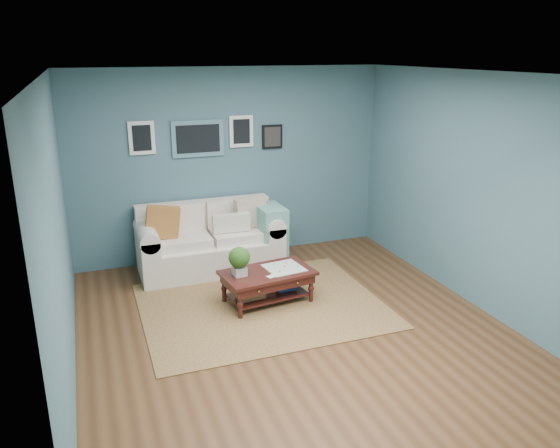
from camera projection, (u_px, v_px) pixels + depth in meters
name	position (u px, v px, depth m)	size (l,w,h in m)	color
room_shell	(293.00, 209.00, 5.57)	(5.00, 5.02, 2.70)	brown
area_rug	(262.00, 305.00, 6.50)	(2.79, 2.23, 0.01)	brown
loveseat	(215.00, 240.00, 7.50)	(1.97, 0.89, 1.01)	silver
coffee_table	(263.00, 277.00, 6.48)	(1.14, 0.76, 0.75)	black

